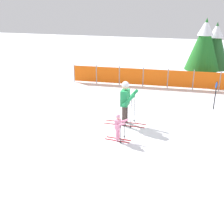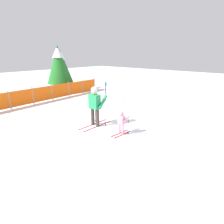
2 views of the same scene
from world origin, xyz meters
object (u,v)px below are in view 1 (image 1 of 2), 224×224
at_px(safety_fence, 155,78).
at_px(conifer_near, 215,45).
at_px(skier_child, 118,125).
at_px(skier_adult, 126,99).
at_px(conifer_far, 204,43).
at_px(trail_marker, 216,92).

height_order(safety_fence, conifer_near, conifer_near).
bearing_deg(skier_child, conifer_near, 74.37).
bearing_deg(conifer_near, skier_child, -109.89).
height_order(skier_adult, conifer_far, conifer_far).
distance_m(skier_adult, conifer_near, 9.31).
bearing_deg(skier_adult, safety_fence, 85.73).
height_order(safety_fence, conifer_far, conifer_far).
height_order(skier_adult, trail_marker, skier_adult).
relative_size(conifer_far, conifer_near, 1.07).
xyz_separation_m(conifer_far, trail_marker, (0.61, -4.84, -1.58)).
bearing_deg(conifer_far, skier_child, -107.69).
relative_size(skier_adult, safety_fence, 0.18).
xyz_separation_m(skier_adult, trail_marker, (3.64, 2.85, -0.26)).
bearing_deg(skier_adult, skier_child, -86.45).
height_order(safety_fence, trail_marker, trail_marker).
height_order(skier_adult, skier_child, skier_adult).
xyz_separation_m(skier_adult, conifer_far, (3.02, 7.69, 1.32)).
xyz_separation_m(safety_fence, trail_marker, (3.21, -2.96, 0.27)).
xyz_separation_m(conifer_near, trail_marker, (-0.06, -5.62, -1.41)).
distance_m(skier_adult, trail_marker, 4.63).
relative_size(skier_adult, trail_marker, 1.36).
bearing_deg(skier_adult, conifer_near, 66.34).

